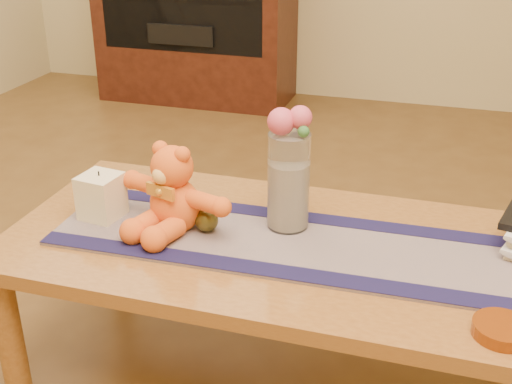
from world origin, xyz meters
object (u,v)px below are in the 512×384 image
(pillar_candle, at_px, (101,196))
(glass_vase, at_px, (289,181))
(amber_dish, at_px, (502,330))
(bronze_ball, at_px, (207,220))
(teddy_bear, at_px, (175,188))
(book_bottom, at_px, (510,240))

(pillar_candle, relative_size, glass_vase, 0.47)
(glass_vase, xyz_separation_m, amber_dish, (0.53, -0.32, -0.12))
(bronze_ball, xyz_separation_m, amber_dish, (0.73, -0.23, -0.03))
(teddy_bear, relative_size, bronze_ball, 5.26)
(bronze_ball, xyz_separation_m, book_bottom, (0.76, 0.18, -0.03))
(amber_dish, bearing_deg, book_bottom, 85.28)
(bronze_ball, bearing_deg, glass_vase, 24.77)
(bronze_ball, bearing_deg, amber_dish, -17.51)
(pillar_candle, height_order, book_bottom, pillar_candle)
(glass_vase, distance_m, bronze_ball, 0.24)
(pillar_candle, height_order, bronze_ball, pillar_candle)
(bronze_ball, bearing_deg, book_bottom, 13.07)
(book_bottom, bearing_deg, teddy_bear, -157.20)
(pillar_candle, xyz_separation_m, book_bottom, (1.07, 0.18, -0.06))
(teddy_bear, relative_size, amber_dish, 2.71)
(bronze_ball, distance_m, amber_dish, 0.77)
(teddy_bear, bearing_deg, glass_vase, 33.99)
(pillar_candle, xyz_separation_m, bronze_ball, (0.30, 0.00, -0.03))
(pillar_candle, bearing_deg, bronze_ball, 0.72)
(pillar_candle, height_order, glass_vase, glass_vase)
(bronze_ball, bearing_deg, teddy_bear, 178.07)
(pillar_candle, xyz_separation_m, glass_vase, (0.50, 0.09, 0.07))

